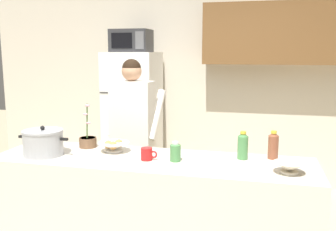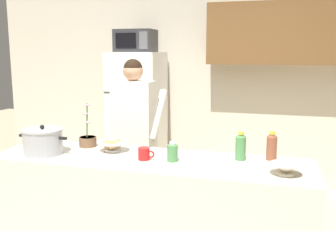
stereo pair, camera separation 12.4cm
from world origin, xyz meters
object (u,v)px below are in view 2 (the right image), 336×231
at_px(coffee_mug, 144,154).
at_px(potted_orchid, 88,140).
at_px(cooking_pot, 43,141).
at_px(empty_bowl, 286,169).
at_px(microwave, 136,41).
at_px(bottle_mid_counter, 172,152).
at_px(bread_bowl, 113,146).
at_px(refrigerator, 137,119).
at_px(bottle_far_corner, 241,146).
at_px(bottle_near_edge, 272,146).
at_px(person_near_pot, 134,122).

height_order(coffee_mug, potted_orchid, potted_orchid).
bearing_deg(cooking_pot, empty_bowl, -0.48).
relative_size(coffee_mug, empty_bowl, 0.60).
distance_m(microwave, cooking_pot, 2.12).
bearing_deg(bottle_mid_counter, coffee_mug, -174.44).
xyz_separation_m(bread_bowl, potted_orchid, (-0.28, 0.09, 0.01)).
bearing_deg(refrigerator, bottle_far_corner, -48.78).
relative_size(refrigerator, cooking_pot, 4.01).
height_order(bread_bowl, bottle_near_edge, bottle_near_edge).
height_order(coffee_mug, empty_bowl, coffee_mug).
bearing_deg(bottle_far_corner, person_near_pot, 150.50).
height_order(microwave, coffee_mug, microwave).
bearing_deg(empty_bowl, coffee_mug, 175.45).
xyz_separation_m(microwave, empty_bowl, (1.81, -1.95, -0.91)).
relative_size(refrigerator, empty_bowl, 7.89).
height_order(empty_bowl, bottle_near_edge, bottle_near_edge).
distance_m(refrigerator, bread_bowl, 1.78).
xyz_separation_m(bread_bowl, empty_bowl, (1.38, -0.24, -0.00)).
distance_m(bread_bowl, empty_bowl, 1.40).
xyz_separation_m(bottle_near_edge, bottle_mid_counter, (-0.72, -0.25, -0.03)).
height_order(bottle_mid_counter, bottle_far_corner, bottle_far_corner).
relative_size(bread_bowl, bottle_mid_counter, 1.70).
bearing_deg(coffee_mug, refrigerator, 112.11).
distance_m(cooking_pot, bread_bowl, 0.56).
bearing_deg(bottle_near_edge, refrigerator, 136.46).
xyz_separation_m(person_near_pot, cooking_pot, (-0.44, -0.90, -0.02)).
xyz_separation_m(cooking_pot, bottle_near_edge, (1.79, 0.33, 0.00)).
height_order(coffee_mug, bottle_far_corner, bottle_far_corner).
relative_size(refrigerator, potted_orchid, 4.55).
bearing_deg(refrigerator, microwave, -89.93).
relative_size(bottle_mid_counter, potted_orchid, 0.40).
bearing_deg(bottle_mid_counter, empty_bowl, -7.23).
relative_size(coffee_mug, bottle_mid_counter, 0.86).
bearing_deg(bottle_near_edge, empty_bowl, -74.20).
distance_m(microwave, coffee_mug, 2.21).
height_order(bread_bowl, bottle_far_corner, bottle_far_corner).
relative_size(microwave, potted_orchid, 1.26).
height_order(bottle_near_edge, potted_orchid, potted_orchid).
xyz_separation_m(person_near_pot, bread_bowl, (0.06, -0.67, -0.08)).
relative_size(cooking_pot, bottle_mid_counter, 2.83).
bearing_deg(coffee_mug, cooking_pot, -175.47).
xyz_separation_m(refrigerator, empty_bowl, (1.81, -1.97, 0.10)).
distance_m(person_near_pot, bottle_mid_counter, 1.02).
relative_size(bottle_near_edge, potted_orchid, 0.58).
relative_size(coffee_mug, bread_bowl, 0.50).
distance_m(microwave, bottle_mid_counter, 2.27).
distance_m(refrigerator, microwave, 1.01).
xyz_separation_m(bread_bowl, bottle_far_corner, (1.05, 0.04, 0.06)).
xyz_separation_m(microwave, cooking_pot, (-0.08, -1.93, -0.85)).
bearing_deg(bottle_near_edge, bread_bowl, -175.18).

